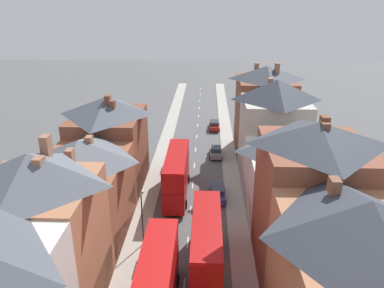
% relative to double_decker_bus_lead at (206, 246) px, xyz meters
% --- Properties ---
extents(pavement_left, '(2.20, 104.00, 0.14)m').
position_rel_double_decker_bus_lead_xyz_m(pavement_left, '(-6.89, 24.34, -2.75)').
color(pavement_left, '#A8A399').
rests_on(pavement_left, ground).
extents(pavement_right, '(2.20, 104.00, 0.14)m').
position_rel_double_decker_bus_lead_xyz_m(pavement_right, '(3.31, 24.34, -2.75)').
color(pavement_right, '#A8A399').
rests_on(pavement_right, ground).
extents(centre_line_dashes, '(0.14, 97.80, 0.01)m').
position_rel_double_decker_bus_lead_xyz_m(centre_line_dashes, '(-1.79, 22.34, -2.81)').
color(centre_line_dashes, silver).
rests_on(centre_line_dashes, ground).
extents(terrace_row_left, '(8.00, 47.11, 13.34)m').
position_rel_double_decker_bus_lead_xyz_m(terrace_row_left, '(-11.98, -3.43, 3.18)').
color(terrace_row_left, '#A36042').
rests_on(terrace_row_left, ground).
extents(terrace_row_right, '(8.00, 57.86, 13.97)m').
position_rel_double_decker_bus_lead_xyz_m(terrace_row_right, '(8.40, 2.92, 3.59)').
color(terrace_row_right, '#935138').
rests_on(terrace_row_right, ground).
extents(double_decker_bus_lead, '(2.74, 10.80, 5.30)m').
position_rel_double_decker_bus_lead_xyz_m(double_decker_bus_lead, '(0.00, 0.00, 0.00)').
color(double_decker_bus_lead, '#B70F0F').
rests_on(double_decker_bus_lead, ground).
extents(double_decker_bus_mid_street, '(2.74, 10.80, 5.30)m').
position_rel_double_decker_bus_lead_xyz_m(double_decker_bus_mid_street, '(-3.60, 13.81, 0.00)').
color(double_decker_bus_mid_street, '#B70F0F').
rests_on(double_decker_bus_mid_street, ground).
extents(double_decker_bus_far_approaching, '(2.74, 10.80, 5.30)m').
position_rel_double_decker_bus_lead_xyz_m(double_decker_bus_far_approaching, '(-3.60, -4.91, 0.00)').
color(double_decker_bus_far_approaching, red).
rests_on(double_decker_bus_far_approaching, ground).
extents(car_near_blue, '(1.90, 4.55, 1.59)m').
position_rel_double_decker_bus_lead_xyz_m(car_near_blue, '(1.31, 38.37, -2.01)').
color(car_near_blue, maroon).
rests_on(car_near_blue, ground).
extents(car_parked_left_a, '(1.90, 4.59, 1.62)m').
position_rel_double_decker_bus_lead_xyz_m(car_parked_left_a, '(-4.89, 1.40, -2.00)').
color(car_parked_left_a, silver).
rests_on(car_parked_left_a, ground).
extents(car_parked_right_a, '(1.90, 3.96, 1.62)m').
position_rel_double_decker_bus_lead_xyz_m(car_parked_right_a, '(1.31, 25.65, -2.00)').
color(car_parked_right_a, gray).
rests_on(car_parked_right_a, ground).
extents(car_mid_black, '(1.90, 4.49, 1.65)m').
position_rel_double_decker_bus_lead_xyz_m(car_mid_black, '(1.31, 13.02, -1.99)').
color(car_mid_black, navy).
rests_on(car_mid_black, ground).
extents(car_parked_left_b, '(1.90, 4.53, 1.70)m').
position_rel_double_decker_bus_lead_xyz_m(car_parked_left_b, '(-4.89, 21.54, -1.96)').
color(car_parked_left_b, maroon).
rests_on(car_parked_left_b, ground).
extents(street_lamp, '(0.20, 1.12, 5.50)m').
position_rel_double_decker_bus_lead_xyz_m(street_lamp, '(-6.04, 3.89, 0.43)').
color(street_lamp, black).
rests_on(street_lamp, ground).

